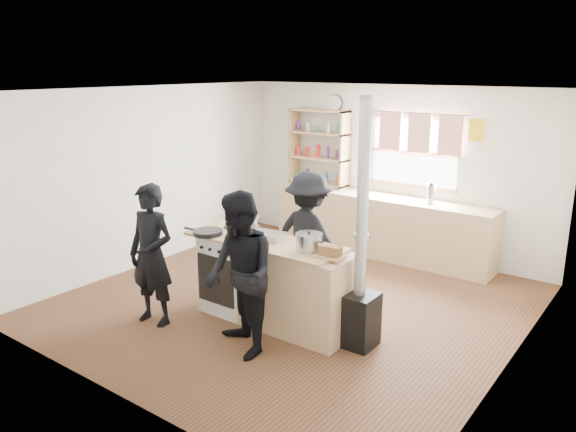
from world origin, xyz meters
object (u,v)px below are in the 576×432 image
object	(u,v)px
person_near_right	(240,275)
stockpot_counter	(309,242)
stockpot_stove	(251,224)
flue_heater	(360,286)
roast_tray	(267,235)
bread_board	(330,252)
person_near_left	(152,255)
cooking_island	(275,283)
skillet_greens	(208,232)
thermos	(431,194)
person_far	(309,236)

from	to	relation	value
person_near_right	stockpot_counter	bearing A→B (deg)	94.71
stockpot_stove	flue_heater	bearing A→B (deg)	-4.74
roast_tray	bread_board	size ratio (longest dim) A/B	1.32
stockpot_stove	person_near_left	world-z (taller)	person_near_left
cooking_island	skillet_greens	world-z (taller)	skillet_greens
thermos	skillet_greens	world-z (taller)	thermos
cooking_island	person_near_right	world-z (taller)	person_near_right
person_near_left	person_far	size ratio (longest dim) A/B	1.01
skillet_greens	stockpot_stove	distance (m)	0.51
bread_board	person_near_right	world-z (taller)	person_near_right
cooking_island	person_near_left	xyz separation A→B (m)	(-1.08, -0.78, 0.32)
flue_heater	person_far	world-z (taller)	flue_heater
bread_board	person_far	bearing A→B (deg)	134.23
thermos	person_near_right	distance (m)	3.54
cooking_island	person_far	world-z (taller)	person_far
stockpot_stove	bread_board	bearing A→B (deg)	-12.00
thermos	stockpot_stove	size ratio (longest dim) A/B	1.28
skillet_greens	roast_tray	xyz separation A→B (m)	(0.64, 0.27, 0.01)
skillet_greens	stockpot_stove	world-z (taller)	stockpot_stove
stockpot_counter	person_near_right	world-z (taller)	person_near_right
flue_heater	person_near_right	xyz separation A→B (m)	(-0.87, -0.81, 0.17)
person_near_left	skillet_greens	bearing A→B (deg)	54.89
skillet_greens	roast_tray	world-z (taller)	roast_tray
stockpot_counter	flue_heater	world-z (taller)	flue_heater
cooking_island	person_near_right	size ratio (longest dim) A/B	1.21
skillet_greens	person_far	world-z (taller)	person_far
skillet_greens	flue_heater	world-z (taller)	flue_heater
stockpot_stove	person_near_right	xyz separation A→B (m)	(0.63, -0.93, -0.19)
thermos	stockpot_counter	world-z (taller)	thermos
person_near_left	person_far	world-z (taller)	person_near_left
bread_board	flue_heater	xyz separation A→B (m)	(0.26, 0.14, -0.34)
flue_heater	person_near_left	xyz separation A→B (m)	(-2.08, -0.86, 0.14)
stockpot_counter	person_far	xyz separation A→B (m)	(-0.57, 0.84, -0.25)
thermos	stockpot_counter	size ratio (longest dim) A/B	1.00
roast_tray	person_near_left	xyz separation A→B (m)	(-0.94, -0.83, -0.19)
skillet_greens	bread_board	world-z (taller)	bread_board
person_near_left	person_near_right	distance (m)	1.22
bread_board	stockpot_counter	bearing A→B (deg)	171.85
stockpot_counter	stockpot_stove	bearing A→B (deg)	166.86
bread_board	person_near_left	bearing A→B (deg)	-158.25
roast_tray	stockpot_counter	distance (m)	0.60
cooking_island	roast_tray	bearing A→B (deg)	159.83
skillet_greens	person_near_left	xyz separation A→B (m)	(-0.30, -0.56, -0.18)
flue_heater	person_near_right	bearing A→B (deg)	-137.00
roast_tray	person_far	bearing A→B (deg)	88.36
flue_heater	stockpot_stove	bearing A→B (deg)	175.26
roast_tray	stockpot_counter	world-z (taller)	stockpot_counter
person_near_right	cooking_island	bearing A→B (deg)	129.77
thermos	bread_board	world-z (taller)	thermos
thermos	person_near_left	size ratio (longest dim) A/B	0.18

